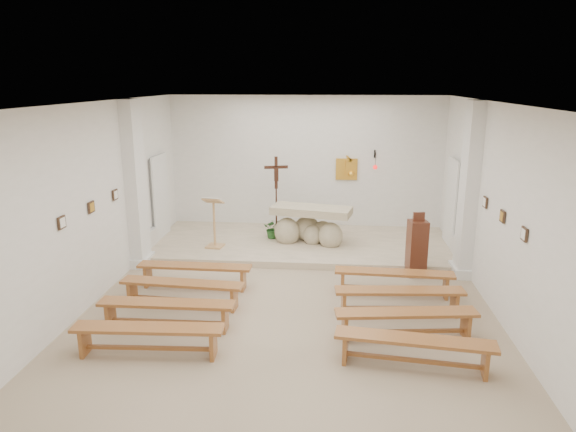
# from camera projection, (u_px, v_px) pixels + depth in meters

# --- Properties ---
(ground) EXTENTS (7.00, 10.00, 0.00)m
(ground) POSITION_uv_depth(u_px,v_px,m) (289.00, 311.00, 8.87)
(ground) COLOR tan
(ground) RESTS_ON ground
(wall_left) EXTENTS (0.02, 10.00, 3.50)m
(wall_left) POSITION_uv_depth(u_px,v_px,m) (85.00, 208.00, 8.72)
(wall_left) COLOR white
(wall_left) RESTS_ON ground
(wall_right) EXTENTS (0.02, 10.00, 3.50)m
(wall_right) POSITION_uv_depth(u_px,v_px,m) (508.00, 218.00, 8.12)
(wall_right) COLOR white
(wall_right) RESTS_ON ground
(wall_back) EXTENTS (7.00, 0.02, 3.50)m
(wall_back) POSITION_uv_depth(u_px,v_px,m) (306.00, 165.00, 13.22)
(wall_back) COLOR white
(wall_back) RESTS_ON ground
(ceiling) EXTENTS (7.00, 10.00, 0.02)m
(ceiling) POSITION_uv_depth(u_px,v_px,m) (289.00, 105.00, 7.97)
(ceiling) COLOR silver
(ceiling) RESTS_ON wall_back
(sanctuary_platform) EXTENTS (6.98, 3.00, 0.15)m
(sanctuary_platform) POSITION_uv_depth(u_px,v_px,m) (302.00, 244.00, 12.22)
(sanctuary_platform) COLOR beige
(sanctuary_platform) RESTS_ON ground
(pilaster_left) EXTENTS (0.26, 0.55, 3.50)m
(pilaster_left) POSITION_uv_depth(u_px,v_px,m) (136.00, 185.00, 10.64)
(pilaster_left) COLOR white
(pilaster_left) RESTS_ON ground
(pilaster_right) EXTENTS (0.26, 0.55, 3.50)m
(pilaster_right) POSITION_uv_depth(u_px,v_px,m) (469.00, 191.00, 10.05)
(pilaster_right) COLOR white
(pilaster_right) RESTS_ON ground
(gold_wall_relief) EXTENTS (0.55, 0.04, 0.55)m
(gold_wall_relief) POSITION_uv_depth(u_px,v_px,m) (347.00, 169.00, 13.13)
(gold_wall_relief) COLOR gold
(gold_wall_relief) RESTS_ON wall_back
(sanctuary_lamp) EXTENTS (0.11, 0.36, 0.44)m
(sanctuary_lamp) POSITION_uv_depth(u_px,v_px,m) (375.00, 165.00, 12.79)
(sanctuary_lamp) COLOR black
(sanctuary_lamp) RESTS_ON wall_back
(station_frame_left_front) EXTENTS (0.03, 0.20, 0.20)m
(station_frame_left_front) POSITION_uv_depth(u_px,v_px,m) (62.00, 222.00, 7.96)
(station_frame_left_front) COLOR #3B281A
(station_frame_left_front) RESTS_ON wall_left
(station_frame_left_mid) EXTENTS (0.03, 0.20, 0.20)m
(station_frame_left_mid) POSITION_uv_depth(u_px,v_px,m) (91.00, 207.00, 8.92)
(station_frame_left_mid) COLOR #3B281A
(station_frame_left_mid) RESTS_ON wall_left
(station_frame_left_rear) EXTENTS (0.03, 0.20, 0.20)m
(station_frame_left_rear) POSITION_uv_depth(u_px,v_px,m) (115.00, 195.00, 9.89)
(station_frame_left_rear) COLOR #3B281A
(station_frame_left_rear) RESTS_ON wall_left
(station_frame_right_front) EXTENTS (0.03, 0.20, 0.20)m
(station_frame_right_front) POSITION_uv_depth(u_px,v_px,m) (524.00, 234.00, 7.36)
(station_frame_right_front) COLOR #3B281A
(station_frame_right_front) RESTS_ON wall_right
(station_frame_right_mid) EXTENTS (0.03, 0.20, 0.20)m
(station_frame_right_mid) POSITION_uv_depth(u_px,v_px,m) (502.00, 216.00, 8.32)
(station_frame_right_mid) COLOR #3B281A
(station_frame_right_mid) RESTS_ON wall_right
(station_frame_right_rear) EXTENTS (0.03, 0.20, 0.20)m
(station_frame_right_rear) POSITION_uv_depth(u_px,v_px,m) (485.00, 202.00, 9.28)
(station_frame_right_rear) COLOR #3B281A
(station_frame_right_rear) RESTS_ON wall_right
(radiator_left) EXTENTS (0.10, 0.85, 0.52)m
(radiator_left) POSITION_uv_depth(u_px,v_px,m) (150.00, 243.00, 11.70)
(radiator_left) COLOR silver
(radiator_left) RESTS_ON ground
(radiator_right) EXTENTS (0.10, 0.85, 0.52)m
(radiator_right) POSITION_uv_depth(u_px,v_px,m) (457.00, 251.00, 11.10)
(radiator_right) COLOR silver
(radiator_right) RESTS_ON ground
(altar) EXTENTS (1.95, 1.09, 0.95)m
(altar) POSITION_uv_depth(u_px,v_px,m) (310.00, 227.00, 12.03)
(altar) COLOR #C2B494
(altar) RESTS_ON sanctuary_platform
(lectern) EXTENTS (0.48, 0.42, 1.20)m
(lectern) POSITION_uv_depth(u_px,v_px,m) (214.00, 222.00, 11.61)
(lectern) COLOR tan
(lectern) RESTS_ON sanctuary_platform
(crucifix_stand) EXTENTS (0.57, 0.25, 1.92)m
(crucifix_stand) POSITION_uv_depth(u_px,v_px,m) (276.00, 189.00, 12.60)
(crucifix_stand) COLOR #381E11
(crucifix_stand) RESTS_ON sanctuary_platform
(potted_plant) EXTENTS (0.48, 0.43, 0.48)m
(potted_plant) POSITION_uv_depth(u_px,v_px,m) (273.00, 228.00, 12.39)
(potted_plant) COLOR #245622
(potted_plant) RESTS_ON sanctuary_platform
(donation_pedestal) EXTENTS (0.41, 0.41, 1.33)m
(donation_pedestal) POSITION_uv_depth(u_px,v_px,m) (417.00, 248.00, 10.34)
(donation_pedestal) COLOR #562A18
(donation_pedestal) RESTS_ON ground
(bench_left_front) EXTENTS (2.17, 0.38, 0.46)m
(bench_left_front) POSITION_uv_depth(u_px,v_px,m) (195.00, 271.00, 9.77)
(bench_left_front) COLOR #A86431
(bench_left_front) RESTS_ON ground
(bench_right_front) EXTENTS (2.18, 0.44, 0.46)m
(bench_right_front) POSITION_uv_depth(u_px,v_px,m) (394.00, 277.00, 9.45)
(bench_right_front) COLOR #A86431
(bench_right_front) RESTS_ON ground
(bench_left_second) EXTENTS (2.19, 0.49, 0.46)m
(bench_left_second) POSITION_uv_depth(u_px,v_px,m) (182.00, 288.00, 8.96)
(bench_left_second) COLOR #A86431
(bench_left_second) RESTS_ON ground
(bench_right_second) EXTENTS (2.19, 0.51, 0.46)m
(bench_right_second) POSITION_uv_depth(u_px,v_px,m) (399.00, 296.00, 8.64)
(bench_right_second) COLOR #A86431
(bench_right_second) RESTS_ON ground
(bench_left_third) EXTENTS (2.17, 0.37, 0.46)m
(bench_left_third) POSITION_uv_depth(u_px,v_px,m) (167.00, 309.00, 8.15)
(bench_left_third) COLOR #A86431
(bench_left_third) RESTS_ON ground
(bench_right_third) EXTENTS (2.20, 0.61, 0.46)m
(bench_right_third) POSITION_uv_depth(u_px,v_px,m) (406.00, 318.00, 7.83)
(bench_right_third) COLOR #A86431
(bench_right_third) RESTS_ON ground
(bench_left_fourth) EXTENTS (2.18, 0.45, 0.46)m
(bench_left_fourth) POSITION_uv_depth(u_px,v_px,m) (148.00, 334.00, 7.34)
(bench_left_fourth) COLOR #A86431
(bench_left_fourth) RESTS_ON ground
(bench_right_fourth) EXTENTS (2.19, 0.60, 0.46)m
(bench_right_fourth) POSITION_uv_depth(u_px,v_px,m) (414.00, 346.00, 7.02)
(bench_right_fourth) COLOR #A86431
(bench_right_fourth) RESTS_ON ground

